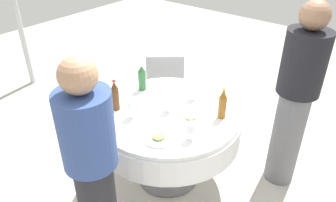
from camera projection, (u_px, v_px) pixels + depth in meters
ground_plane at (168, 176)px, 3.14m from camera, size 10.00×10.00×0.00m
dining_table at (168, 125)px, 2.84m from camera, size 1.24×1.24×0.74m
bottle_brown_rear at (115, 96)px, 2.71m from camera, size 0.06×0.06×0.27m
bottle_amber_outer at (223, 104)px, 2.61m from camera, size 0.07×0.07×0.27m
bottle_green_front at (142, 78)px, 3.01m from camera, size 0.07×0.07×0.25m
wine_glass_right at (194, 89)px, 2.87m from camera, size 0.07×0.07×0.14m
wine_glass_mid at (168, 99)px, 2.70m from camera, size 0.07×0.07×0.15m
wine_glass_south at (132, 106)px, 2.62m from camera, size 0.07×0.07×0.15m
wine_glass_west at (191, 128)px, 2.38m from camera, size 0.07×0.07×0.14m
plate_left at (159, 138)px, 2.42m from camera, size 0.23×0.23×0.04m
plate_inner at (164, 98)px, 2.92m from camera, size 0.23×0.23×0.02m
plate_near at (191, 118)px, 2.64m from camera, size 0.23×0.23×0.04m
spoon_outer at (189, 87)px, 3.10m from camera, size 0.17×0.09×0.00m
person_rear at (92, 164)px, 2.09m from camera, size 0.34×0.34×1.55m
person_outer at (296, 97)px, 2.69m from camera, size 0.34×0.34×1.66m
chair_south at (165, 82)px, 3.68m from camera, size 0.56×0.56×0.87m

